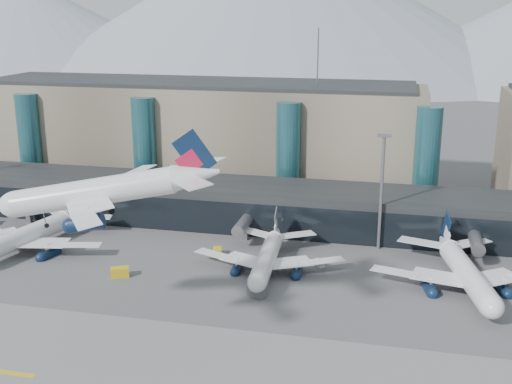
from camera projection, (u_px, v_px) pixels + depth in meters
The scene contains 15 objects.
ground at pixel (175, 338), 102.84m from camera, with size 900.00×900.00×0.00m, color #515154.
concourse at pixel (256, 205), 155.57m from camera, with size 170.00×27.00×10.00m.
terminal_main at pixel (197, 134), 188.28m from camera, with size 130.00×30.00×31.00m.
teal_towers at pixel (215, 152), 171.54m from camera, with size 116.40×19.40×46.00m.
mountain_ridge at pixel (382, 16), 442.88m from camera, with size 910.00×400.00×110.00m.
lightmast_mid at pixel (382, 186), 137.42m from camera, with size 3.00×1.20×25.60m.
hero_jet at pixel (116, 183), 95.12m from camera, with size 35.78×35.50×11.57m.
jet_parked_left at pixel (35, 227), 141.50m from camera, with size 36.26×37.27×11.98m.
jet_parked_mid at pixel (269, 249), 130.19m from camera, with size 32.62×31.95×10.52m.
jet_parked_right at pixel (463, 262), 122.09m from camera, with size 36.17×36.91×11.89m.
veh_a at pixel (50, 242), 143.01m from camera, with size 2.79×1.57×1.57m, color silver.
veh_b at pixel (217, 252), 137.01m from camera, with size 2.93×1.81×1.69m, color gold.
veh_c at pixel (257, 292), 117.49m from camera, with size 3.42×1.81×1.90m, color #4A4A4F.
veh_g at pixel (319, 263), 131.42m from camera, with size 2.34×1.36×1.36m, color silver.
veh_h at pixel (120, 272), 126.17m from camera, with size 3.55×1.87×1.96m, color gold.
Camera 1 is at (33.23, -87.15, 50.97)m, focal length 45.00 mm.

